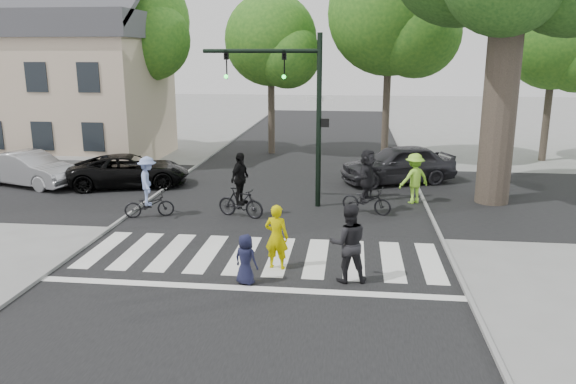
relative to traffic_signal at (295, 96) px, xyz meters
name	(u,v)px	position (x,y,z in m)	size (l,w,h in m)	color
ground	(255,269)	(-0.35, -6.20, -3.90)	(120.00, 120.00, 0.00)	gray
road_stem	(280,214)	(-0.35, -1.20, -3.90)	(10.00, 70.00, 0.01)	black
road_cross	(290,193)	(-0.35, 1.80, -3.89)	(70.00, 10.00, 0.01)	black
curb_left	(137,208)	(-5.40, -1.20, -3.85)	(0.10, 70.00, 0.10)	gray
curb_right	(432,218)	(4.70, -1.20, -3.85)	(0.10, 70.00, 0.10)	gray
crosswalk	(259,260)	(-0.35, -5.54, -3.89)	(10.00, 3.85, 0.01)	silver
traffic_signal	(295,96)	(0.00, 0.00, 0.00)	(4.45, 0.29, 6.00)	black
bg_tree_0	(50,37)	(-14.09, 9.80, 2.24)	(5.46, 5.20, 8.97)	brown
bg_tree_1	(137,26)	(-9.06, 9.28, 2.75)	(6.09, 5.80, 9.80)	brown
bg_tree_2	(275,44)	(-2.11, 10.42, 1.88)	(5.04, 4.80, 8.40)	brown
bg_tree_3	(397,18)	(3.95, 9.07, 3.04)	(6.30, 6.00, 10.20)	brown
bg_tree_4	(561,46)	(11.88, 9.93, 1.73)	(4.83, 4.60, 8.15)	brown
house	(76,84)	(-11.85, 7.78, -0.10)	(8.40, 8.10, 8.82)	#C1AA8B
pedestrian_woman	(277,237)	(0.19, -6.05, -3.06)	(0.61, 0.40, 1.68)	#C2B500
pedestrian_child	(246,259)	(-0.41, -7.11, -3.29)	(0.60, 0.39, 1.23)	#171831
pedestrian_adult	(348,243)	(1.99, -6.67, -2.94)	(0.94, 0.73, 1.93)	black
cyclist_left	(148,191)	(-4.65, -2.00, -3.01)	(1.71, 1.19, 2.05)	black
cyclist_mid	(240,191)	(-1.62, -1.66, -3.00)	(1.74, 1.10, 2.19)	black
cyclist_right	(367,185)	(2.55, -0.70, -2.91)	(1.85, 1.70, 2.21)	black
car_suv	(130,171)	(-7.01, 2.20, -3.24)	(2.19, 4.75, 1.32)	black
car_silver	(30,169)	(-11.11, 1.83, -3.19)	(1.50, 4.30, 1.42)	#ACADB1
car_grey	(398,164)	(3.95, 4.09, -3.09)	(1.92, 4.78, 1.63)	#2D2C31
bystander_hivis	(414,178)	(4.28, 0.86, -2.98)	(1.19, 0.68, 1.84)	#97E736
bystander_dark	(368,175)	(2.65, 1.52, -3.04)	(0.63, 0.41, 1.72)	black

